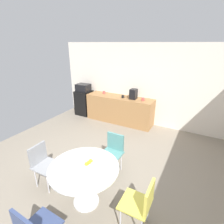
{
  "coord_description": "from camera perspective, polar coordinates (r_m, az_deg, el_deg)",
  "views": [
    {
      "loc": [
        1.77,
        -2.42,
        2.59
      ],
      "look_at": [
        -0.2,
        1.21,
        0.95
      ],
      "focal_mm": 28.16,
      "sensor_mm": 36.0,
      "label": 1
    }
  ],
  "objects": [
    {
      "name": "coffee_maker",
      "position": [
        5.65,
        6.97,
        5.8
      ],
      "size": [
        0.2,
        0.24,
        0.32
      ],
      "primitive_type": "cube",
      "color": "black",
      "rests_on": "counter_block"
    },
    {
      "name": "mini_fridge",
      "position": [
        6.78,
        -9.04,
        3.04
      ],
      "size": [
        0.54,
        0.54,
        0.91
      ],
      "primitive_type": "cube",
      "color": "black",
      "rests_on": "ground_plane"
    },
    {
      "name": "microwave",
      "position": [
        6.62,
        -9.33,
        7.85
      ],
      "size": [
        0.48,
        0.38,
        0.26
      ],
      "primitive_type": "cube",
      "color": "black",
      "rests_on": "mini_fridge"
    },
    {
      "name": "mug_white",
      "position": [
        6.25,
        -2.64,
        6.41
      ],
      "size": [
        0.13,
        0.08,
        0.09
      ],
      "color": "#D84C4C",
      "rests_on": "counter_block"
    },
    {
      "name": "ground_plane",
      "position": [
        3.96,
        -6.17,
        -19.29
      ],
      "size": [
        6.0,
        6.0,
        0.0
      ],
      "primitive_type": "plane",
      "color": "gray"
    },
    {
      "name": "round_table",
      "position": [
        3.04,
        -8.95,
        -19.13
      ],
      "size": [
        1.13,
        1.13,
        0.75
      ],
      "color": "silver",
      "rests_on": "ground_plane"
    },
    {
      "name": "chair_yellow",
      "position": [
        2.78,
        9.76,
        -26.71
      ],
      "size": [
        0.43,
        0.43,
        0.83
      ],
      "color": "silver",
      "rests_on": "ground_plane"
    },
    {
      "name": "counter_block",
      "position": [
        6.03,
        2.43,
        0.86
      ],
      "size": [
        2.3,
        0.6,
        0.9
      ],
      "primitive_type": "cube",
      "color": "#9E7042",
      "rests_on": "ground_plane"
    },
    {
      "name": "wall_back",
      "position": [
        5.85,
        10.28,
        8.57
      ],
      "size": [
        6.0,
        0.1,
        2.6
      ],
      "primitive_type": "cube",
      "color": "silver",
      "rests_on": "ground_plane"
    },
    {
      "name": "mug_red",
      "position": [
        5.76,
        3.53,
        5.06
      ],
      "size": [
        0.13,
        0.08,
        0.09
      ],
      "color": "black",
      "rests_on": "counter_block"
    },
    {
      "name": "mug_green",
      "position": [
        5.54,
        10.03,
        4.09
      ],
      "size": [
        0.13,
        0.08,
        0.09
      ],
      "color": "#D84C4C",
      "rests_on": "counter_block"
    },
    {
      "name": "chair_teal",
      "position": [
        3.75,
        0.46,
        -11.78
      ],
      "size": [
        0.42,
        0.42,
        0.83
      ],
      "color": "silver",
      "rests_on": "ground_plane"
    },
    {
      "name": "fruit_bowl",
      "position": [
        2.92,
        -7.42,
        -16.62
      ],
      "size": [
        0.27,
        0.27,
        0.11
      ],
      "color": "silver",
      "rests_on": "round_table"
    },
    {
      "name": "chair_gray",
      "position": [
        3.67,
        -21.73,
        -14.42
      ],
      "size": [
        0.43,
        0.43,
        0.83
      ],
      "color": "silver",
      "rests_on": "ground_plane"
    }
  ]
}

